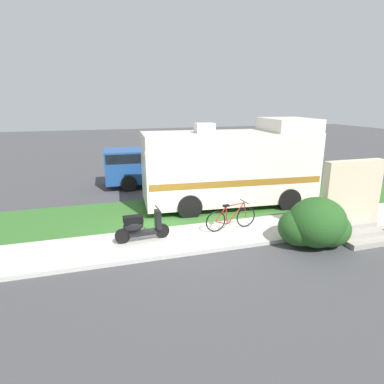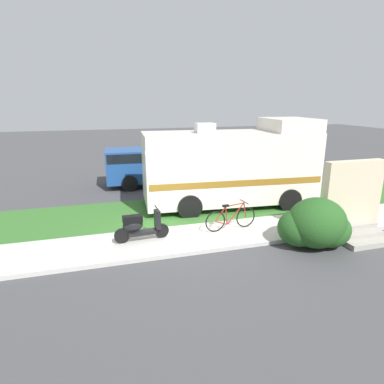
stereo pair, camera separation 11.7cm
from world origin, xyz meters
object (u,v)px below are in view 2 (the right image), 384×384
(scooter, at_px, (140,226))
(bottle_green, at_px, (355,219))
(bicycle, at_px, (231,218))
(pickup_truck_near, at_px, (150,166))
(motorhome_rv, at_px, (232,166))

(scooter, xyz_separation_m, bottle_green, (7.31, -0.53, -0.36))
(bicycle, relative_size, pickup_truck_near, 0.32)
(scooter, height_order, bottle_green, scooter)
(bicycle, distance_m, pickup_truck_near, 7.09)
(bicycle, bearing_deg, scooter, -179.05)
(scooter, distance_m, pickup_truck_near, 7.14)
(motorhome_rv, xyz_separation_m, bicycle, (-1.13, -2.66, -1.15))
(scooter, xyz_separation_m, bicycle, (2.93, 0.05, -0.07))
(pickup_truck_near, relative_size, bottle_green, 23.45)
(scooter, bearing_deg, motorhome_rv, 33.79)
(motorhome_rv, distance_m, scooter, 4.99)
(bottle_green, bearing_deg, bicycle, 172.44)
(pickup_truck_near, distance_m, bottle_green, 9.54)
(pickup_truck_near, bearing_deg, motorhome_rv, -58.69)
(bicycle, xyz_separation_m, pickup_truck_near, (-1.47, 6.92, 0.47))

